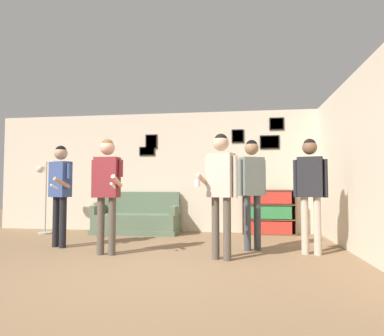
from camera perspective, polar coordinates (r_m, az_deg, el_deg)
ground_plane at (r=4.15m, az=-13.13°, el=-17.21°), size 20.00×20.00×0.00m
wall_back at (r=7.82m, az=-2.51°, el=-0.58°), size 8.63×0.08×2.70m
wall_right at (r=5.96m, az=24.66°, el=0.40°), size 0.06×6.30×2.70m
couch at (r=7.63m, az=-9.15°, el=-8.48°), size 1.84×0.80×0.89m
bookshelf at (r=7.50m, az=12.66°, el=-7.19°), size 1.12×0.30×0.94m
floor_lamp at (r=8.05m, az=-23.14°, el=-1.95°), size 0.45×0.28×1.58m
person_player_foreground_left at (r=6.18m, az=-21.13°, el=-2.54°), size 0.47×0.57×1.71m
person_player_foreground_center at (r=5.29m, az=-14.00°, el=-2.39°), size 0.50×0.47×1.73m
person_watcher_holding_cup at (r=4.81m, az=4.84°, el=-2.16°), size 0.58×0.38×1.76m
person_spectator_near_bookshelf at (r=5.59m, az=9.96°, el=-2.20°), size 0.45×0.34×1.77m
person_spectator_far_right at (r=5.46m, az=19.11°, el=-2.28°), size 0.48×0.30×1.74m
bottle_on_floor at (r=7.27m, az=-14.98°, el=-10.30°), size 0.06×0.06×0.23m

